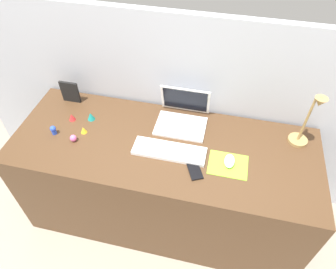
% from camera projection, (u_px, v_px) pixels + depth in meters
% --- Properties ---
extents(ground_plane, '(6.00, 6.00, 0.00)m').
position_uv_depth(ground_plane, '(164.00, 211.00, 2.29)').
color(ground_plane, gray).
extents(back_wall, '(2.98, 0.05, 1.36)m').
position_uv_depth(back_wall, '(177.00, 110.00, 2.06)').
color(back_wall, '#B2B7C1').
rests_on(back_wall, ground_plane).
extents(desk, '(1.78, 0.68, 0.74)m').
position_uv_depth(desk, '(164.00, 182.00, 2.02)').
color(desk, '#4C331E').
rests_on(desk, ground_plane).
extents(laptop, '(0.30, 0.26, 0.21)m').
position_uv_depth(laptop, '(183.00, 114.00, 1.86)').
color(laptop, white).
rests_on(laptop, desk).
extents(keyboard, '(0.41, 0.13, 0.02)m').
position_uv_depth(keyboard, '(169.00, 151.00, 1.71)').
color(keyboard, white).
rests_on(keyboard, desk).
extents(mousepad, '(0.21, 0.17, 0.00)m').
position_uv_depth(mousepad, '(228.00, 165.00, 1.65)').
color(mousepad, '#8CDB33').
rests_on(mousepad, desk).
extents(mouse, '(0.06, 0.10, 0.03)m').
position_uv_depth(mouse, '(229.00, 161.00, 1.64)').
color(mouse, white).
rests_on(mouse, mousepad).
extents(cell_phone, '(0.11, 0.14, 0.01)m').
position_uv_depth(cell_phone, '(194.00, 170.00, 1.62)').
color(cell_phone, black).
rests_on(cell_phone, desk).
extents(desk_lamp, '(0.11, 0.16, 0.38)m').
position_uv_depth(desk_lamp, '(308.00, 122.00, 1.62)').
color(desk_lamp, '#A5844C').
rests_on(desk_lamp, desk).
extents(picture_frame, '(0.12, 0.02, 0.15)m').
position_uv_depth(picture_frame, '(70.00, 92.00, 1.97)').
color(picture_frame, black).
rests_on(picture_frame, desk).
extents(toy_figurine_red, '(0.04, 0.04, 0.05)m').
position_uv_depth(toy_figurine_red, '(72.00, 117.00, 1.88)').
color(toy_figurine_red, red).
rests_on(toy_figurine_red, desk).
extents(toy_figurine_blue, '(0.03, 0.03, 0.06)m').
position_uv_depth(toy_figurine_blue, '(53.00, 130.00, 1.79)').
color(toy_figurine_blue, blue).
rests_on(toy_figurine_blue, desk).
extents(toy_figurine_yellow, '(0.04, 0.04, 0.04)m').
position_uv_depth(toy_figurine_yellow, '(83.00, 130.00, 1.81)').
color(toy_figurine_yellow, yellow).
rests_on(toy_figurine_yellow, desk).
extents(toy_figurine_pink, '(0.04, 0.04, 0.04)m').
position_uv_depth(toy_figurine_pink, '(73.00, 138.00, 1.76)').
color(toy_figurine_pink, pink).
rests_on(toy_figurine_pink, desk).
extents(toy_figurine_teal, '(0.05, 0.05, 0.05)m').
position_uv_depth(toy_figurine_teal, '(91.00, 116.00, 1.89)').
color(toy_figurine_teal, teal).
rests_on(toy_figurine_teal, desk).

